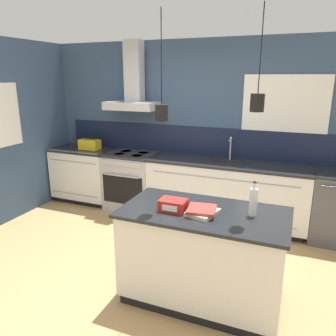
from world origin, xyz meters
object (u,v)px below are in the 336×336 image
object	(u,v)px
bottle_on_island	(253,201)
red_supply_box	(173,205)
dishwasher	(336,207)
book_stack	(202,211)
yellow_toolbox	(90,144)
oven_range	(132,181)

from	to	relation	value
bottle_on_island	red_supply_box	distance (m)	0.70
dishwasher	book_stack	world-z (taller)	book_stack
book_stack	yellow_toolbox	world-z (taller)	yellow_toolbox
oven_range	red_supply_box	bearing A→B (deg)	-52.61
oven_range	book_stack	bearing A→B (deg)	-47.54
oven_range	dishwasher	bearing A→B (deg)	0.08
oven_range	book_stack	xyz separation A→B (m)	(1.70, -1.86, 0.48)
oven_range	dishwasher	distance (m)	2.95
dishwasher	red_supply_box	bearing A→B (deg)	-128.90
bottle_on_island	red_supply_box	xyz separation A→B (m)	(-0.68, -0.16, -0.08)
book_stack	oven_range	bearing A→B (deg)	132.46
dishwasher	book_stack	bearing A→B (deg)	-123.84
red_supply_box	bottle_on_island	bearing A→B (deg)	13.30
yellow_toolbox	dishwasher	bearing A→B (deg)	-0.00
red_supply_box	book_stack	bearing A→B (deg)	3.56
bottle_on_island	book_stack	size ratio (longest dim) A/B	0.97
oven_range	red_supply_box	distance (m)	2.42
oven_range	bottle_on_island	size ratio (longest dim) A/B	2.95
dishwasher	yellow_toolbox	size ratio (longest dim) A/B	2.68
dishwasher	bottle_on_island	world-z (taller)	bottle_on_island
dishwasher	bottle_on_island	xyz separation A→B (m)	(-0.84, -1.72, 0.58)
oven_range	yellow_toolbox	size ratio (longest dim) A/B	2.68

